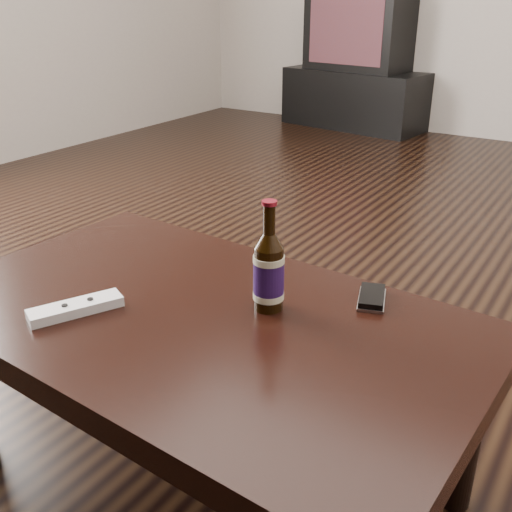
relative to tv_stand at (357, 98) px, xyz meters
The scene contains 7 objects.
floor 3.10m from the tv_stand, 69.68° to the right, with size 5.00×6.00×0.01m, color black.
tv_stand is the anchor object (origin of this frame).
tv 0.51m from the tv_stand, 97.98° to the right, with size 0.83×0.58×0.58m.
coffee_table 3.99m from the tv_stand, 70.99° to the right, with size 1.17×0.73×0.42m.
beer_bottle 3.95m from the tv_stand, 69.04° to the right, with size 0.08×0.08×0.23m.
phone 3.88m from the tv_stand, 66.00° to the right, with size 0.08×0.12×0.02m.
remote 4.06m from the tv_stand, 74.34° to the right, with size 0.13×0.19×0.02m.
Camera 1 is at (0.89, -1.70, 1.02)m, focal length 42.00 mm.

